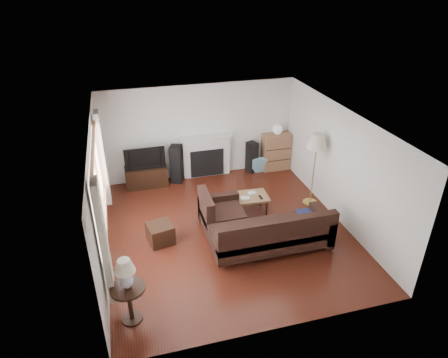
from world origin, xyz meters
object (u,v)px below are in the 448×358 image
object	(u,v)px
coffee_table	(244,204)
side_table	(130,304)
tv_stand	(146,176)
bookshelf	(276,152)
floor_lamp	(314,170)
sectional_sofa	(271,231)

from	to	relation	value
coffee_table	side_table	size ratio (longest dim) A/B	1.61
tv_stand	bookshelf	xyz separation A→B (m)	(3.57, 0.05, 0.25)
coffee_table	bookshelf	bearing A→B (deg)	54.68
bookshelf	floor_lamp	distance (m)	2.00
coffee_table	side_table	distance (m)	3.71
tv_stand	bookshelf	bearing A→B (deg)	0.76
tv_stand	side_table	world-z (taller)	side_table
bookshelf	side_table	size ratio (longest dim) A/B	1.52
bookshelf	coffee_table	bearing A→B (deg)	-128.55
tv_stand	bookshelf	world-z (taller)	bookshelf
bookshelf	side_table	bearing A→B (deg)	-133.39
sectional_sofa	side_table	world-z (taller)	sectional_sofa
bookshelf	floor_lamp	xyz separation A→B (m)	(0.13, -1.96, 0.37)
floor_lamp	side_table	bearing A→B (deg)	-149.93
tv_stand	sectional_sofa	bearing A→B (deg)	-56.97
sectional_sofa	side_table	bearing A→B (deg)	-157.61
sectional_sofa	tv_stand	bearing A→B (deg)	123.03
tv_stand	coffee_table	xyz separation A→B (m)	(2.02, -1.89, -0.05)
tv_stand	sectional_sofa	xyz separation A→B (m)	(2.14, -3.28, 0.15)
sectional_sofa	coffee_table	distance (m)	1.41
bookshelf	sectional_sofa	size ratio (longest dim) A/B	0.40
floor_lamp	side_table	world-z (taller)	floor_lamp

